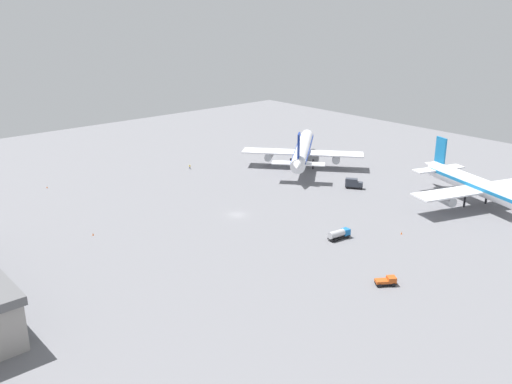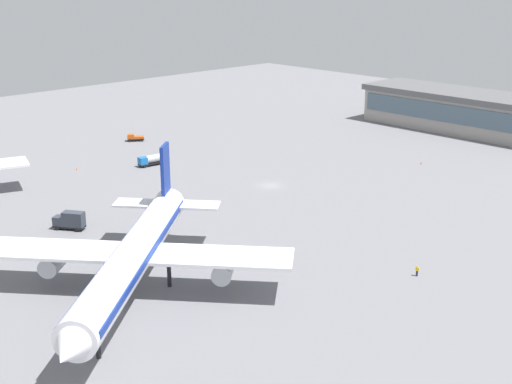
{
  "view_description": "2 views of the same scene",
  "coord_description": "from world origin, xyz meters",
  "px_view_note": "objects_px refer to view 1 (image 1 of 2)",
  "views": [
    {
      "loc": [
        115.91,
        -93.66,
        57.11
      ],
      "look_at": [
        -2.04,
        9.01,
        4.37
      ],
      "focal_mm": 39.02,
      "sensor_mm": 36.0,
      "label": 1
    },
    {
      "loc": [
        -98.84,
        100.07,
        44.0
      ],
      "look_at": [
        -7.93,
        11.88,
        3.06
      ],
      "focal_mm": 48.34,
      "sensor_mm": 36.0,
      "label": 2
    }
  ],
  "objects_px": {
    "safety_cone_near_gate": "(47,187)",
    "safety_cone_far_side": "(401,233)",
    "airplane_at_gate": "(303,150)",
    "pushback_tractor": "(387,281)",
    "ground_crew_worker": "(190,167)",
    "fuel_truck": "(339,234)",
    "safety_cone_mid_apron": "(93,234)",
    "airplane_taxiing": "(485,189)",
    "catering_truck": "(353,183)"
  },
  "relations": [
    {
      "from": "pushback_tractor",
      "to": "fuel_truck",
      "type": "bearing_deg",
      "value": 98.02
    },
    {
      "from": "airplane_taxiing",
      "to": "fuel_truck",
      "type": "relative_size",
      "value": 8.39
    },
    {
      "from": "fuel_truck",
      "to": "safety_cone_near_gate",
      "type": "xyz_separation_m",
      "value": [
        -90.65,
        -40.44,
        -1.09
      ]
    },
    {
      "from": "catering_truck",
      "to": "safety_cone_near_gate",
      "type": "relative_size",
      "value": 9.51
    },
    {
      "from": "airplane_at_gate",
      "to": "ground_crew_worker",
      "type": "xyz_separation_m",
      "value": [
        -24.26,
        -33.98,
        -5.29
      ]
    },
    {
      "from": "airplane_taxiing",
      "to": "safety_cone_mid_apron",
      "type": "distance_m",
      "value": 111.53
    },
    {
      "from": "pushback_tractor",
      "to": "fuel_truck",
      "type": "distance_m",
      "value": 25.67
    },
    {
      "from": "pushback_tractor",
      "to": "safety_cone_far_side",
      "type": "distance_m",
      "value": 29.67
    },
    {
      "from": "catering_truck",
      "to": "safety_cone_far_side",
      "type": "distance_m",
      "value": 38.98
    },
    {
      "from": "pushback_tractor",
      "to": "ground_crew_worker",
      "type": "height_order",
      "value": "pushback_tractor"
    },
    {
      "from": "airplane_at_gate",
      "to": "airplane_taxiing",
      "type": "relative_size",
      "value": 0.84
    },
    {
      "from": "fuel_truck",
      "to": "ground_crew_worker",
      "type": "relative_size",
      "value": 3.88
    },
    {
      "from": "pushback_tractor",
      "to": "catering_truck",
      "type": "xyz_separation_m",
      "value": [
        -47.5,
        46.44,
        0.73
      ]
    },
    {
      "from": "safety_cone_mid_apron",
      "to": "safety_cone_near_gate",
      "type": "bearing_deg",
      "value": 172.44
    },
    {
      "from": "ground_crew_worker",
      "to": "safety_cone_far_side",
      "type": "relative_size",
      "value": 2.78
    },
    {
      "from": "safety_cone_near_gate",
      "to": "ground_crew_worker",
      "type": "bearing_deg",
      "value": 75.66
    },
    {
      "from": "pushback_tractor",
      "to": "ground_crew_worker",
      "type": "distance_m",
      "value": 103.19
    },
    {
      "from": "airplane_at_gate",
      "to": "fuel_truck",
      "type": "bearing_deg",
      "value": -167.77
    },
    {
      "from": "airplane_taxiing",
      "to": "pushback_tractor",
      "type": "height_order",
      "value": "airplane_taxiing"
    },
    {
      "from": "catering_truck",
      "to": "fuel_truck",
      "type": "bearing_deg",
      "value": -89.19
    },
    {
      "from": "pushback_tractor",
      "to": "airplane_taxiing",
      "type": "bearing_deg",
      "value": 43.34
    },
    {
      "from": "fuel_truck",
      "to": "safety_cone_mid_apron",
      "type": "xyz_separation_m",
      "value": [
        -43.73,
        -46.67,
        -1.09
      ]
    },
    {
      "from": "airplane_at_gate",
      "to": "safety_cone_near_gate",
      "type": "xyz_separation_m",
      "value": [
        -36.58,
        -82.21,
        -5.84
      ]
    },
    {
      "from": "safety_cone_far_side",
      "to": "airplane_taxiing",
      "type": "bearing_deg",
      "value": 82.89
    },
    {
      "from": "fuel_truck",
      "to": "safety_cone_far_side",
      "type": "distance_m",
      "value": 17.19
    },
    {
      "from": "safety_cone_near_gate",
      "to": "safety_cone_far_side",
      "type": "distance_m",
      "value": 113.69
    },
    {
      "from": "safety_cone_far_side",
      "to": "safety_cone_near_gate",
      "type": "bearing_deg",
      "value": -150.95
    },
    {
      "from": "fuel_truck",
      "to": "safety_cone_near_gate",
      "type": "relative_size",
      "value": 10.8
    },
    {
      "from": "airplane_at_gate",
      "to": "pushback_tractor",
      "type": "xyz_separation_m",
      "value": [
        77.17,
        -52.95,
        -5.17
      ]
    },
    {
      "from": "pushback_tractor",
      "to": "safety_cone_far_side",
      "type": "height_order",
      "value": "pushback_tractor"
    },
    {
      "from": "fuel_truck",
      "to": "safety_cone_mid_apron",
      "type": "height_order",
      "value": "fuel_truck"
    },
    {
      "from": "pushback_tractor",
      "to": "safety_cone_near_gate",
      "type": "height_order",
      "value": "pushback_tractor"
    },
    {
      "from": "catering_truck",
      "to": "ground_crew_worker",
      "type": "relative_size",
      "value": 3.42
    },
    {
      "from": "airplane_at_gate",
      "to": "safety_cone_mid_apron",
      "type": "height_order",
      "value": "airplane_at_gate"
    },
    {
      "from": "safety_cone_mid_apron",
      "to": "fuel_truck",
      "type": "bearing_deg",
      "value": 46.86
    },
    {
      "from": "pushback_tractor",
      "to": "fuel_truck",
      "type": "xyz_separation_m",
      "value": [
        -23.1,
        11.19,
        0.42
      ]
    },
    {
      "from": "airplane_taxiing",
      "to": "fuel_truck",
      "type": "distance_m",
      "value": 51.08
    },
    {
      "from": "airplane_taxiing",
      "to": "safety_cone_far_side",
      "type": "relative_size",
      "value": 90.65
    },
    {
      "from": "safety_cone_near_gate",
      "to": "airplane_at_gate",
      "type": "bearing_deg",
      "value": 66.01
    },
    {
      "from": "safety_cone_near_gate",
      "to": "fuel_truck",
      "type": "bearing_deg",
      "value": 24.04
    },
    {
      "from": "airplane_at_gate",
      "to": "catering_truck",
      "type": "distance_m",
      "value": 30.7
    },
    {
      "from": "airplane_at_gate",
      "to": "catering_truck",
      "type": "xyz_separation_m",
      "value": [
        29.67,
        -6.51,
        -4.45
      ]
    },
    {
      "from": "pushback_tractor",
      "to": "safety_cone_far_side",
      "type": "relative_size",
      "value": 7.85
    },
    {
      "from": "airplane_at_gate",
      "to": "ground_crew_worker",
      "type": "distance_m",
      "value": 42.08
    },
    {
      "from": "pushback_tractor",
      "to": "safety_cone_mid_apron",
      "type": "height_order",
      "value": "pushback_tractor"
    },
    {
      "from": "ground_crew_worker",
      "to": "safety_cone_near_gate",
      "type": "height_order",
      "value": "ground_crew_worker"
    },
    {
      "from": "airplane_at_gate",
      "to": "safety_cone_near_gate",
      "type": "relative_size",
      "value": 76.37
    },
    {
      "from": "safety_cone_near_gate",
      "to": "safety_cone_mid_apron",
      "type": "xyz_separation_m",
      "value": [
        46.92,
        -6.22,
        0.0
      ]
    },
    {
      "from": "pushback_tractor",
      "to": "safety_cone_near_gate",
      "type": "distance_m",
      "value": 117.46
    },
    {
      "from": "airplane_at_gate",
      "to": "pushback_tractor",
      "type": "bearing_deg",
      "value": -164.55
    }
  ]
}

